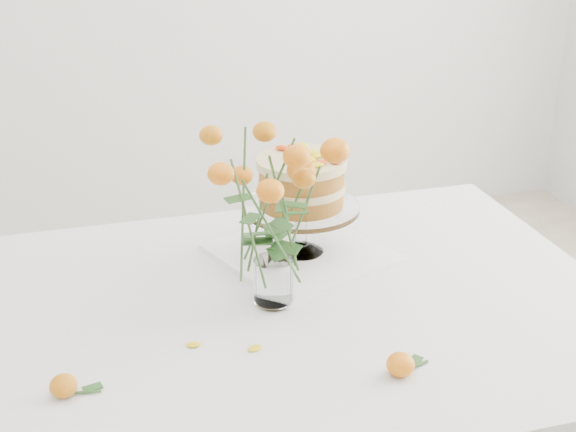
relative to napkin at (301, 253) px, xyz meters
name	(u,v)px	position (x,y,z in m)	size (l,w,h in m)	color
table	(249,345)	(-0.16, -0.18, -0.09)	(1.43, 0.93, 0.76)	tan
napkin	(301,253)	(0.00, 0.00, 0.00)	(0.32, 0.32, 0.01)	white
cake_stand	(301,187)	(0.00, 0.00, 0.15)	(0.24, 0.24, 0.22)	white
rose_vase	(273,197)	(-0.11, -0.18, 0.21)	(0.26, 0.26, 0.37)	white
loose_rose_near	(64,386)	(-0.50, -0.37, 0.01)	(0.08, 0.04, 0.04)	orange
loose_rose_far	(401,365)	(0.03, -0.46, 0.01)	(0.08, 0.05, 0.04)	orange
stray_petal_a	(193,345)	(-0.28, -0.28, 0.00)	(0.03, 0.02, 0.00)	yellow
stray_petal_b	(255,348)	(-0.18, -0.32, 0.00)	(0.03, 0.02, 0.00)	yellow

